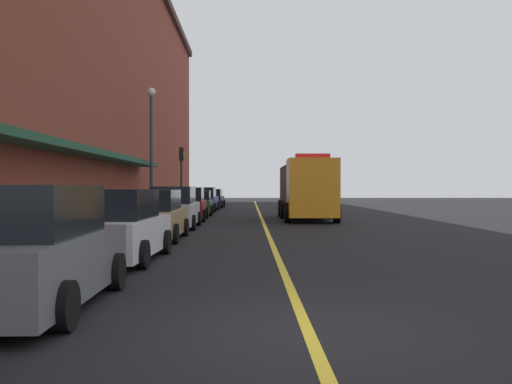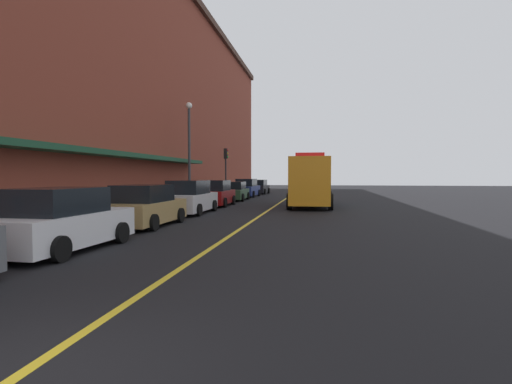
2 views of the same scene
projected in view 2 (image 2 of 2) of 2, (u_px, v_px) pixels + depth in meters
ground_plane at (278, 204)px, 28.48m from camera, size 112.00×112.00×0.00m
sidewalk_left at (195, 202)px, 29.48m from camera, size 2.40×70.00×0.15m
lane_center_stripe at (278, 204)px, 28.48m from camera, size 0.16×70.00×0.01m
brick_building_left at (97, 89)px, 29.29m from camera, size 13.02×64.00×16.92m
parked_car_1 at (61, 221)px, 10.86m from camera, size 2.24×4.50×1.73m
parked_car_2 at (145, 207)px, 16.14m from camera, size 2.14×4.50×1.69m
parked_car_3 at (190, 198)px, 21.57m from camera, size 2.11×4.83×1.80m
parked_car_4 at (216, 194)px, 26.89m from camera, size 2.08×4.58×1.74m
parked_car_5 at (234, 192)px, 32.73m from camera, size 2.09×4.50×1.55m
parked_car_6 at (247, 188)px, 38.35m from camera, size 2.07×4.91×1.74m
parked_car_7 at (258, 187)px, 44.31m from camera, size 2.19×4.43×1.58m
utility_truck at (311, 182)px, 26.50m from camera, size 2.75×8.16×3.41m
parking_meter_0 at (143, 196)px, 18.98m from camera, size 0.14×0.18×1.33m
parking_meter_1 at (146, 196)px, 19.30m from camera, size 0.14×0.18×1.33m
parking_meter_3 at (198, 190)px, 27.45m from camera, size 0.14×0.18×1.33m
street_lamp_left at (189, 142)px, 27.42m from camera, size 0.44×0.44×6.94m
traffic_light_near at (226, 163)px, 35.21m from camera, size 0.38×0.36×4.30m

